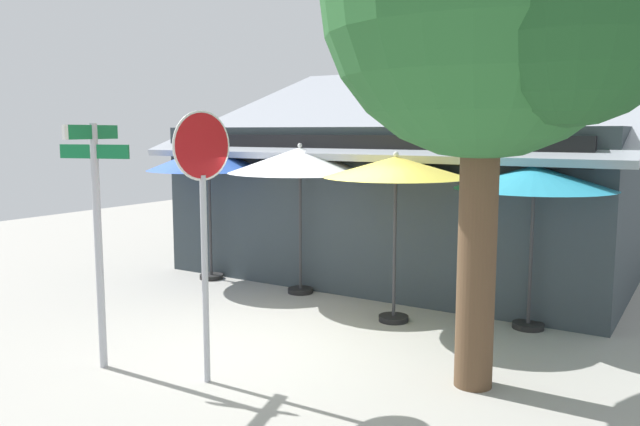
{
  "coord_description": "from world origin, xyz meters",
  "views": [
    {
      "loc": [
        4.73,
        -6.53,
        2.79
      ],
      "look_at": [
        -0.12,
        1.2,
        1.6
      ],
      "focal_mm": 35.56,
      "sensor_mm": 36.0,
      "label": 1
    }
  ],
  "objects": [
    {
      "name": "ground_plane",
      "position": [
        0.0,
        0.0,
        -0.05
      ],
      "size": [
        28.0,
        28.0,
        0.1
      ],
      "primitive_type": "cube",
      "color": "#9E9B93"
    },
    {
      "name": "cafe_building",
      "position": [
        -0.41,
        5.27,
        1.52
      ],
      "size": [
        8.64,
        5.89,
        4.24
      ],
      "color": "#333D42",
      "rests_on": "ground"
    },
    {
      "name": "street_sign_post",
      "position": [
        -1.29,
        -1.78,
        1.78
      ],
      "size": [
        0.88,
        0.93,
        2.87
      ],
      "color": "#A8AAB2",
      "rests_on": "ground"
    },
    {
      "name": "stop_sign",
      "position": [
        0.06,
        -1.46,
        2.08
      ],
      "size": [
        0.14,
        0.74,
        3.0
      ],
      "color": "#A8AAB2",
      "rests_on": "ground"
    },
    {
      "name": "patio_umbrella_royal_blue_left",
      "position": [
        -3.27,
        2.33,
        2.27
      ],
      "size": [
        2.29,
        2.29,
        2.59
      ],
      "color": "black",
      "rests_on": "ground"
    },
    {
      "name": "patio_umbrella_ivory_center",
      "position": [
        -1.25,
        2.35,
        2.28
      ],
      "size": [
        2.45,
        2.45,
        2.58
      ],
      "color": "black",
      "rests_on": "ground"
    },
    {
      "name": "patio_umbrella_mustard_right",
      "position": [
        0.83,
        1.72,
        2.24
      ],
      "size": [
        2.09,
        2.09,
        2.5
      ],
      "color": "black",
      "rests_on": "ground"
    },
    {
      "name": "patio_umbrella_teal_far_right",
      "position": [
        2.6,
        2.42,
        2.13
      ],
      "size": [
        2.19,
        2.19,
        2.39
      ],
      "color": "black",
      "rests_on": "ground"
    }
  ]
}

